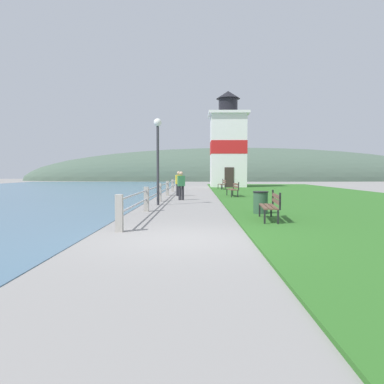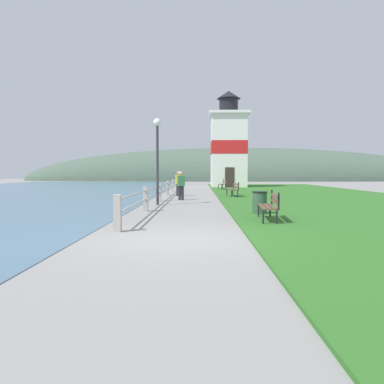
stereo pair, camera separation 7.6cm
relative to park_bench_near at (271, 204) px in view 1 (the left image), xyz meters
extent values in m
plane|color=gray|center=(-2.67, -2.95, -0.54)|extent=(160.00, 160.00, 0.00)
cube|color=#2D6623|center=(4.96, 12.26, -0.51)|extent=(12.00, 45.65, 0.06)
cube|color=#A8A399|center=(-4.21, -1.95, -0.06)|extent=(0.18, 0.18, 0.95)
cube|color=#A8A399|center=(-4.21, 3.02, -0.06)|extent=(0.18, 0.18, 0.95)
cube|color=#A8A399|center=(-4.21, 7.99, -0.06)|extent=(0.18, 0.18, 0.95)
cube|color=#A8A399|center=(-4.21, 12.97, -0.06)|extent=(0.18, 0.18, 0.95)
cube|color=#A8A399|center=(-4.21, 17.94, -0.06)|extent=(0.18, 0.18, 0.95)
cube|color=#A8A399|center=(-4.21, 22.92, -0.06)|extent=(0.18, 0.18, 0.95)
cylinder|color=#B2B2B7|center=(-4.21, 10.48, 0.27)|extent=(0.06, 24.87, 0.06)
cylinder|color=#B2B2B7|center=(-4.21, 10.48, -0.06)|extent=(0.06, 24.87, 0.06)
cube|color=brown|center=(-0.24, 0.02, -0.07)|extent=(0.26, 1.77, 0.04)
cube|color=brown|center=(-0.09, 0.01, -0.07)|extent=(0.26, 1.77, 0.04)
cube|color=brown|center=(0.06, 0.00, -0.07)|extent=(0.26, 1.77, 0.04)
cube|color=brown|center=(0.14, -0.01, 0.25)|extent=(0.20, 1.77, 0.11)
cube|color=brown|center=(0.14, -0.01, 0.09)|extent=(0.20, 1.77, 0.11)
cube|color=black|center=(-0.34, -0.83, -0.31)|extent=(0.05, 0.05, 0.45)
cube|color=black|center=(-0.20, 0.88, -0.31)|extent=(0.05, 0.05, 0.45)
cube|color=black|center=(0.02, -0.87, -0.31)|extent=(0.05, 0.05, 0.45)
cube|color=black|center=(0.16, 0.85, -0.31)|extent=(0.05, 0.05, 0.45)
cube|color=black|center=(0.07, -0.87, 0.16)|extent=(0.05, 0.05, 0.49)
cube|color=black|center=(0.21, 0.85, 0.16)|extent=(0.05, 0.05, 0.49)
cube|color=brown|center=(-0.29, 11.35, -0.07)|extent=(0.24, 1.91, 0.04)
cube|color=brown|center=(-0.14, 11.36, -0.07)|extent=(0.24, 1.91, 0.04)
cube|color=brown|center=(0.00, 11.37, -0.07)|extent=(0.24, 1.91, 0.04)
cube|color=brown|center=(0.09, 11.38, 0.25)|extent=(0.18, 1.91, 0.11)
cube|color=brown|center=(0.09, 11.38, 0.09)|extent=(0.18, 1.91, 0.11)
cube|color=black|center=(-0.27, 10.42, -0.31)|extent=(0.05, 0.05, 0.45)
cube|color=black|center=(-0.39, 12.28, -0.31)|extent=(0.05, 0.05, 0.45)
cube|color=black|center=(0.10, 10.44, -0.31)|extent=(0.05, 0.05, 0.45)
cube|color=black|center=(-0.02, 12.30, -0.31)|extent=(0.05, 0.05, 0.45)
cube|color=black|center=(0.15, 10.45, 0.16)|extent=(0.05, 0.05, 0.49)
cube|color=black|center=(0.03, 12.31, 0.16)|extent=(0.05, 0.05, 0.49)
cube|color=brown|center=(-0.29, 21.05, -0.07)|extent=(0.30, 1.75, 0.04)
cube|color=brown|center=(-0.15, 21.07, -0.07)|extent=(0.30, 1.75, 0.04)
cube|color=brown|center=(0.00, 21.08, -0.07)|extent=(0.30, 1.75, 0.04)
cube|color=brown|center=(0.08, 21.09, 0.25)|extent=(0.24, 1.75, 0.11)
cube|color=brown|center=(0.08, 21.09, 0.09)|extent=(0.24, 1.75, 0.11)
cube|color=black|center=(-0.24, 20.20, -0.31)|extent=(0.06, 0.06, 0.45)
cube|color=black|center=(-0.42, 21.89, -0.31)|extent=(0.06, 0.06, 0.45)
cube|color=black|center=(0.13, 20.24, -0.31)|extent=(0.06, 0.06, 0.45)
cube|color=black|center=(-0.05, 21.93, -0.31)|extent=(0.06, 0.06, 0.45)
cube|color=black|center=(0.17, 20.25, 0.16)|extent=(0.06, 0.06, 0.49)
cube|color=black|center=(-0.01, 21.94, 0.16)|extent=(0.06, 0.06, 0.49)
cube|color=white|center=(0.81, 26.69, 3.07)|extent=(3.47, 3.47, 7.22)
cube|color=red|center=(0.81, 26.69, 3.43)|extent=(3.51, 3.51, 1.30)
cube|color=white|center=(0.81, 26.69, 6.80)|extent=(3.99, 3.99, 0.25)
cylinder|color=black|center=(0.81, 26.69, 7.64)|extent=(1.91, 1.91, 1.42)
cone|color=black|center=(0.81, 26.69, 8.74)|extent=(2.38, 2.38, 0.78)
cube|color=#332823|center=(0.81, 24.94, 0.46)|extent=(0.90, 0.06, 2.00)
cylinder|color=#28282D|center=(-3.53, 12.48, -0.15)|extent=(0.14, 0.14, 0.77)
cylinder|color=#28282D|center=(-3.36, 12.52, -0.15)|extent=(0.14, 0.14, 0.77)
cube|color=yellow|center=(-3.45, 12.50, 0.52)|extent=(0.42, 0.30, 0.58)
sphere|color=tan|center=(-3.45, 12.50, 0.93)|extent=(0.21, 0.21, 0.21)
cylinder|color=#28282D|center=(-3.21, 8.95, -0.16)|extent=(0.14, 0.14, 0.76)
cylinder|color=#28282D|center=(-3.04, 9.00, -0.16)|extent=(0.14, 0.14, 0.76)
cube|color=#337A47|center=(-3.13, 8.97, 0.51)|extent=(0.42, 0.31, 0.57)
sphere|color=tan|center=(-3.13, 8.97, 0.91)|extent=(0.21, 0.21, 0.21)
cylinder|color=#2D5138|center=(-0.02, 1.82, -0.14)|extent=(0.50, 0.50, 0.80)
cylinder|color=black|center=(-0.02, 1.82, 0.28)|extent=(0.54, 0.54, 0.04)
cylinder|color=#333338|center=(-4.06, 5.82, 1.26)|extent=(0.12, 0.12, 3.60)
sphere|color=white|center=(-4.06, 5.82, 3.24)|extent=(0.36, 0.36, 0.36)
ellipsoid|color=#475B4C|center=(5.33, 57.48, -0.54)|extent=(80.00, 16.00, 12.00)
camera|label=1|loc=(-2.22, -11.30, 0.96)|focal=35.00mm
camera|label=2|loc=(-2.15, -11.30, 0.96)|focal=35.00mm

